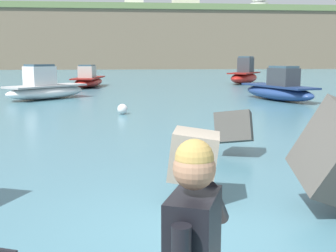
% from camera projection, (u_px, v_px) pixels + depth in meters
% --- Properties ---
extents(ground_plane, '(400.00, 400.00, 0.00)m').
position_uv_depth(ground_plane, '(191.00, 229.00, 5.92)').
color(ground_plane, '#42707F').
extents(breakwater_jetty, '(32.63, 6.59, 2.62)m').
position_uv_depth(breakwater_jetty, '(206.00, 128.00, 7.57)').
color(breakwater_jetty, '#605B56').
rests_on(breakwater_jetty, ground).
extents(boat_near_left, '(4.43, 5.39, 2.52)m').
position_uv_depth(boat_near_left, '(244.00, 75.00, 38.79)').
color(boat_near_left, maroon).
rests_on(boat_near_left, ground).
extents(boat_near_right, '(3.21, 6.03, 1.95)m').
position_uv_depth(boat_near_right, '(279.00, 89.00, 23.65)').
color(boat_near_right, navy).
rests_on(boat_near_right, ground).
extents(boat_mid_left, '(2.64, 6.27, 1.84)m').
position_uv_depth(boat_mid_left, '(88.00, 80.00, 34.34)').
color(boat_mid_left, maroon).
rests_on(boat_mid_left, ground).
extents(boat_mid_centre, '(4.90, 5.00, 2.03)m').
position_uv_depth(boat_mid_centre, '(45.00, 88.00, 24.27)').
color(boat_mid_centre, white).
rests_on(boat_mid_centre, ground).
extents(mooring_buoy_inner, '(0.44, 0.44, 0.44)m').
position_uv_depth(mooring_buoy_inner, '(122.00, 109.00, 17.86)').
color(mooring_buoy_inner, silver).
rests_on(mooring_buoy_inner, ground).
extents(headland_bluff, '(98.05, 33.03, 13.29)m').
position_uv_depth(headland_bluff, '(160.00, 40.00, 100.97)').
color(headland_bluff, '#756651').
rests_on(headland_bluff, ground).
extents(station_building_central, '(6.64, 4.65, 6.01)m').
position_uv_depth(station_building_central, '(185.00, 0.00, 102.26)').
color(station_building_central, beige).
rests_on(station_building_central, headland_bluff).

